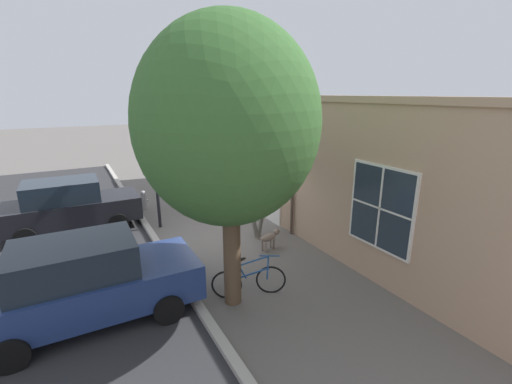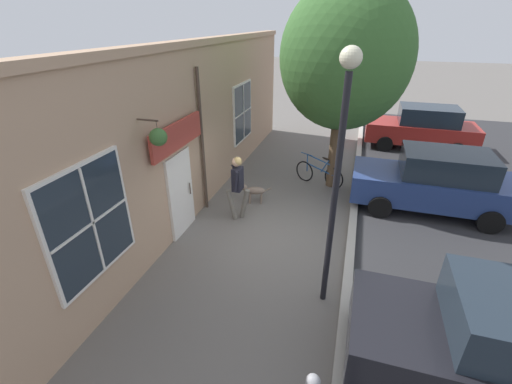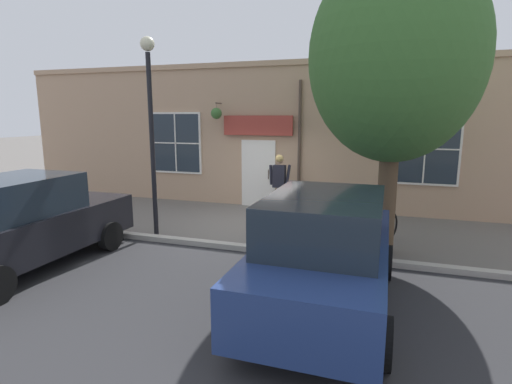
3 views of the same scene
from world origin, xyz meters
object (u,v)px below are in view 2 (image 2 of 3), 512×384
object	(u,v)px
street_lamp	(340,153)
pedestrian_walking	(238,182)
street_tree_by_curb	(346,62)
dog_on_leash	(254,191)
parked_car_far_end	(422,128)
leaning_bicycle	(319,173)
parked_car_mid_block	(435,181)

from	to	relation	value
street_lamp	pedestrian_walking	bearing A→B (deg)	137.28
street_tree_by_curb	street_lamp	distance (m)	5.36
dog_on_leash	parked_car_far_end	size ratio (longest dim) A/B	0.22
pedestrian_walking	dog_on_leash	xyz separation A→B (m)	(0.14, 0.97, -0.69)
leaning_bicycle	parked_car_far_end	world-z (taller)	parked_car_far_end
dog_on_leash	parked_car_mid_block	bearing A→B (deg)	12.12
parked_car_mid_block	leaning_bicycle	bearing A→B (deg)	166.36
parked_car_far_end	street_tree_by_curb	bearing A→B (deg)	-123.40
parked_car_mid_block	dog_on_leash	bearing A→B (deg)	-167.88
parked_car_mid_block	parked_car_far_end	world-z (taller)	same
parked_car_mid_block	street_lamp	size ratio (longest dim) A/B	0.94
parked_car_mid_block	street_lamp	distance (m)	5.52
pedestrian_walking	parked_car_mid_block	xyz separation A→B (m)	(5.09, 2.04, -0.21)
dog_on_leash	street_tree_by_curb	xyz separation A→B (m)	(2.13, 1.92, 3.43)
street_lamp	dog_on_leash	bearing A→B (deg)	126.07
street_tree_by_curb	parked_car_mid_block	bearing A→B (deg)	-16.85
parked_car_far_end	pedestrian_walking	bearing A→B (deg)	-125.26
pedestrian_walking	street_lamp	world-z (taller)	street_lamp
street_tree_by_curb	parked_car_far_end	xyz separation A→B (m)	(3.14, 4.76, -2.94)
dog_on_leash	leaning_bicycle	world-z (taller)	leaning_bicycle
dog_on_leash	leaning_bicycle	xyz separation A→B (m)	(1.67, 1.86, -0.01)
leaning_bicycle	street_lamp	size ratio (longest dim) A/B	0.36
pedestrian_walking	street_lamp	bearing A→B (deg)	-42.72
street_tree_by_curb	parked_car_far_end	distance (m)	6.42
leaning_bicycle	street_lamp	xyz separation A→B (m)	(0.78, -5.23, 2.64)
parked_car_far_end	street_lamp	xyz separation A→B (m)	(-2.82, -10.05, 2.14)
pedestrian_walking	parked_car_far_end	distance (m)	9.37
leaning_bicycle	parked_car_far_end	xyz separation A→B (m)	(3.60, 4.82, 0.50)
pedestrian_walking	dog_on_leash	bearing A→B (deg)	81.79
dog_on_leash	street_lamp	world-z (taller)	street_lamp
pedestrian_walking	parked_car_far_end	world-z (taller)	pedestrian_walking
street_lamp	parked_car_far_end	bearing A→B (deg)	74.34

